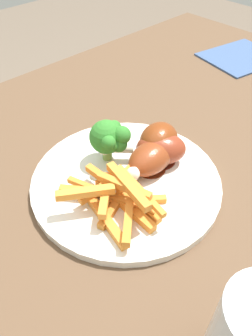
{
  "coord_description": "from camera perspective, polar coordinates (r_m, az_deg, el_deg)",
  "views": [
    {
      "loc": [
        -0.28,
        -0.27,
        1.07
      ],
      "look_at": [
        -0.05,
        -0.03,
        0.76
      ],
      "focal_mm": 35.05,
      "sensor_mm": 36.0,
      "label": 1
    }
  ],
  "objects": [
    {
      "name": "carrot_fries_pile",
      "position": [
        0.42,
        -1.75,
        -5.07
      ],
      "size": [
        0.13,
        0.14,
        0.04
      ],
      "color": "orange",
      "rests_on": "dinner_plate"
    },
    {
      "name": "chicken_drumstick_far",
      "position": [
        0.47,
        4.01,
        1.5
      ],
      "size": [
        0.13,
        0.05,
        0.04
      ],
      "color": "#5D210F",
      "rests_on": "dinner_plate"
    },
    {
      "name": "chicken_drumstick_extra",
      "position": [
        0.49,
        5.47,
        4.43
      ],
      "size": [
        0.13,
        0.07,
        0.05
      ],
      "color": "#561E0B",
      "rests_on": "dinner_plate"
    },
    {
      "name": "broccoli_floret_front",
      "position": [
        0.47,
        -2.97,
        5.36
      ],
      "size": [
        0.06,
        0.05,
        0.07
      ],
      "color": "#77A64D",
      "rests_on": "dinner_plate"
    },
    {
      "name": "ground_plane",
      "position": [
        1.14,
        0.89,
        -26.66
      ],
      "size": [
        6.0,
        6.0,
        0.0
      ],
      "primitive_type": "plane",
      "color": "#6B5B4C"
    },
    {
      "name": "dining_table",
      "position": [
        0.59,
        1.53,
        -5.92
      ],
      "size": [
        1.18,
        0.73,
        0.73
      ],
      "color": "brown",
      "rests_on": "ground_plane"
    },
    {
      "name": "napkin",
      "position": [
        0.86,
        19.39,
        17.75
      ],
      "size": [
        0.2,
        0.17,
        0.0
      ],
      "primitive_type": "cube",
      "rotation": [
        0.0,
        0.0,
        2.93
      ],
      "color": "#3D5684",
      "rests_on": "dining_table"
    },
    {
      "name": "chicken_drumstick_near",
      "position": [
        0.48,
        5.48,
        3.35
      ],
      "size": [
        0.11,
        0.11,
        0.04
      ],
      "color": "#5E1E11",
      "rests_on": "dinner_plate"
    },
    {
      "name": "dinner_plate",
      "position": [
        0.47,
        -0.0,
        -2.29
      ],
      "size": [
        0.27,
        0.27,
        0.01
      ],
      "primitive_type": "cylinder",
      "color": "white",
      "rests_on": "dining_table"
    }
  ]
}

